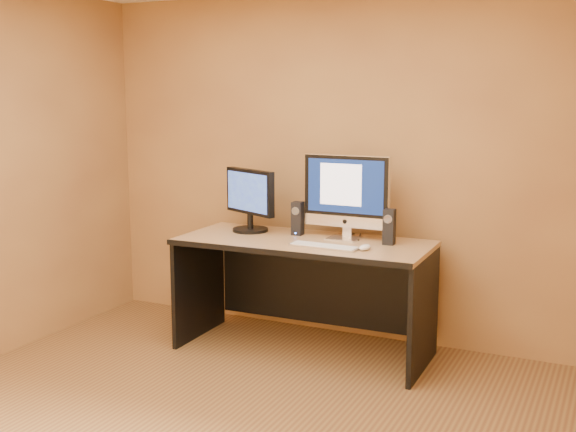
{
  "coord_description": "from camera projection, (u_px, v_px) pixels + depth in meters",
  "views": [
    {
      "loc": [
        1.98,
        -3.1,
        1.87
      ],
      "look_at": [
        -0.14,
        1.37,
        1.01
      ],
      "focal_mm": 45.0,
      "sensor_mm": 36.0,
      "label": 1
    }
  ],
  "objects": [
    {
      "name": "keyboard",
      "position": [
        324.0,
        246.0,
        4.86
      ],
      "size": [
        0.48,
        0.15,
        0.02
      ],
      "primitive_type": "cube",
      "rotation": [
        0.0,
        0.0,
        -0.05
      ],
      "color": "silver",
      "rests_on": "desk"
    },
    {
      "name": "cable_a",
      "position": [
        360.0,
        237.0,
        5.21
      ],
      "size": [
        0.08,
        0.24,
        0.01
      ],
      "primitive_type": "cylinder",
      "rotation": [
        1.57,
        0.0,
        0.29
      ],
      "color": "black",
      "rests_on": "desk"
    },
    {
      "name": "cable_b",
      "position": [
        343.0,
        235.0,
        5.26
      ],
      "size": [
        0.12,
        0.17,
        0.01
      ],
      "primitive_type": "cylinder",
      "rotation": [
        1.57,
        0.0,
        -0.6
      ],
      "color": "black",
      "rests_on": "desk"
    },
    {
      "name": "second_monitor",
      "position": [
        250.0,
        201.0,
        5.4
      ],
      "size": [
        0.6,
        0.47,
        0.47
      ],
      "primitive_type": null,
      "rotation": [
        0.0,
        0.0,
        -0.43
      ],
      "color": "black",
      "rests_on": "desk"
    },
    {
      "name": "speaker_left",
      "position": [
        298.0,
        218.0,
        5.28
      ],
      "size": [
        0.08,
        0.08,
        0.25
      ],
      "primitive_type": null,
      "rotation": [
        0.0,
        0.0,
        0.03
      ],
      "color": "black",
      "rests_on": "desk"
    },
    {
      "name": "speaker_right",
      "position": [
        389.0,
        227.0,
        4.95
      ],
      "size": [
        0.08,
        0.08,
        0.25
      ],
      "primitive_type": null,
      "rotation": [
        0.0,
        0.0,
        0.05
      ],
      "color": "black",
      "rests_on": "desk"
    },
    {
      "name": "imac",
      "position": [
        345.0,
        197.0,
        5.09
      ],
      "size": [
        0.64,
        0.24,
        0.61
      ],
      "primitive_type": null,
      "rotation": [
        0.0,
        0.0,
        -0.01
      ],
      "color": "silver",
      "rests_on": "desk"
    },
    {
      "name": "walls",
      "position": [
        198.0,
        203.0,
        3.69
      ],
      "size": [
        4.0,
        4.0,
        2.6
      ],
      "primitive_type": null,
      "color": "#AA7E44",
      "rests_on": "ground"
    },
    {
      "name": "mouse",
      "position": [
        365.0,
        247.0,
        4.78
      ],
      "size": [
        0.08,
        0.12,
        0.04
      ],
      "primitive_type": "ellipsoid",
      "rotation": [
        0.0,
        0.0,
        -0.18
      ],
      "color": "white",
      "rests_on": "desk"
    },
    {
      "name": "desk",
      "position": [
        304.0,
        296.0,
        5.18
      ],
      "size": [
        1.8,
        0.81,
        0.82
      ],
      "primitive_type": null,
      "rotation": [
        0.0,
        0.0,
        0.02
      ],
      "color": "tan",
      "rests_on": "ground"
    }
  ]
}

